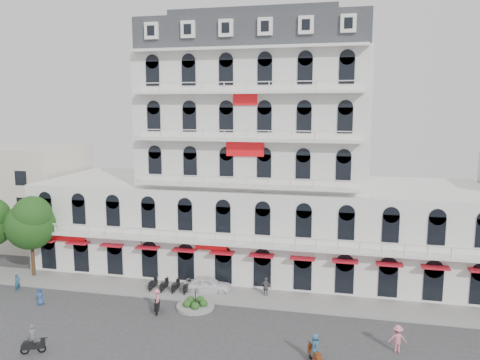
% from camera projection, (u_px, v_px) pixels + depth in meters
% --- Properties ---
extents(ground, '(120.00, 120.00, 0.00)m').
position_uv_depth(ground, '(210.00, 347.00, 32.94)').
color(ground, '#38383A').
rests_on(ground, ground).
extents(sidewalk, '(53.00, 4.00, 0.16)m').
position_uv_depth(sidewalk, '(238.00, 296.00, 41.60)').
color(sidewalk, gray).
rests_on(sidewalk, ground).
extents(main_building, '(45.00, 15.00, 25.80)m').
position_uv_depth(main_building, '(257.00, 173.00, 48.78)').
color(main_building, silver).
rests_on(main_building, ground).
extents(flank_building_west, '(14.00, 10.00, 12.00)m').
position_uv_depth(flank_building_west, '(21.00, 195.00, 57.78)').
color(flank_building_west, beige).
rests_on(flank_building_west, ground).
extents(traffic_island, '(3.20, 3.20, 1.60)m').
position_uv_depth(traffic_island, '(195.00, 305.00, 39.33)').
color(traffic_island, gray).
rests_on(traffic_island, ground).
extents(parked_scooter_row, '(4.40, 1.80, 1.10)m').
position_uv_depth(parked_scooter_row, '(170.00, 292.00, 42.79)').
color(parked_scooter_row, black).
rests_on(parked_scooter_row, ground).
extents(tree_west_inner, '(4.76, 4.76, 8.25)m').
position_uv_depth(tree_west_inner, '(31.00, 221.00, 45.73)').
color(tree_west_inner, '#382314').
rests_on(tree_west_inner, ground).
extents(parked_car, '(4.39, 2.10, 1.45)m').
position_uv_depth(parked_car, '(208.00, 284.00, 42.62)').
color(parked_car, white).
rests_on(parked_car, ground).
extents(rider_west, '(1.59, 0.94, 2.09)m').
position_uv_depth(rider_west, '(33.00, 341.00, 31.90)').
color(rider_west, black).
rests_on(rider_west, ground).
extents(rider_east, '(1.04, 1.54, 2.06)m').
position_uv_depth(rider_east, '(315.00, 349.00, 30.69)').
color(rider_east, brown).
rests_on(rider_east, ground).
extents(rider_center, '(0.85, 1.66, 2.02)m').
position_uv_depth(rider_center, '(157.00, 300.00, 38.33)').
color(rider_center, black).
rests_on(rider_center, ground).
extents(pedestrian_left, '(0.87, 0.70, 1.54)m').
position_uv_depth(pedestrian_left, '(40.00, 296.00, 39.86)').
color(pedestrian_left, navy).
rests_on(pedestrian_left, ground).
extents(pedestrian_mid, '(1.15, 0.74, 1.82)m').
position_uv_depth(pedestrian_mid, '(266.00, 287.00, 41.43)').
color(pedestrian_mid, '#5A5B62').
rests_on(pedestrian_mid, ground).
extents(pedestrian_right, '(1.31, 0.82, 1.95)m').
position_uv_depth(pedestrian_right, '(397.00, 339.00, 32.08)').
color(pedestrian_right, '#D67181').
rests_on(pedestrian_right, ground).
extents(pedestrian_far, '(0.57, 0.69, 1.63)m').
position_uv_depth(pedestrian_far, '(18.00, 283.00, 42.76)').
color(pedestrian_far, navy).
rests_on(pedestrian_far, ground).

